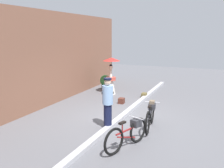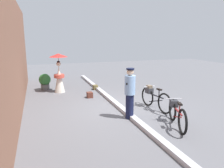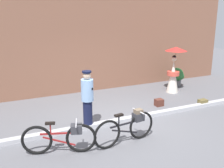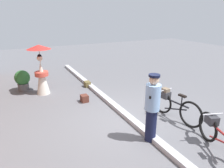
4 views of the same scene
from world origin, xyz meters
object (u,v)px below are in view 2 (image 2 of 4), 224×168
at_px(person_officer, 130,92).
at_px(person_with_parasol, 59,72).
at_px(backpack_spare, 90,95).
at_px(potted_plant_by_door, 45,81).
at_px(backpack_on_pavement, 95,87).
at_px(bicycle_far_side, 154,97).
at_px(bicycle_near_officer, 177,113).

bearing_deg(person_officer, person_with_parasol, 22.51).
xyz_separation_m(person_officer, backpack_spare, (2.86, 0.64, -0.76)).
distance_m(potted_plant_by_door, backpack_on_pavement, 2.54).
relative_size(bicycle_far_side, person_with_parasol, 0.95).
bearing_deg(backpack_spare, backpack_on_pavement, -23.89).
height_order(bicycle_far_side, backpack_spare, bicycle_far_side).
bearing_deg(bicycle_near_officer, person_officer, 45.97).
xyz_separation_m(bicycle_far_side, person_with_parasol, (3.71, 3.03, 0.52)).
distance_m(bicycle_near_officer, backpack_spare, 4.26).
relative_size(person_officer, backpack_on_pavement, 5.64).
xyz_separation_m(person_officer, backpack_on_pavement, (4.27, 0.02, -0.77)).
bearing_deg(potted_plant_by_door, backpack_on_pavement, -107.24).
relative_size(backpack_on_pavement, backpack_spare, 1.09).
relative_size(bicycle_near_officer, potted_plant_by_door, 2.03).
bearing_deg(backpack_on_pavement, potted_plant_by_door, 72.76).
bearing_deg(backpack_on_pavement, person_with_parasol, 88.68).
bearing_deg(backpack_spare, person_officer, -167.32).
xyz_separation_m(bicycle_near_officer, bicycle_far_side, (1.63, -0.18, 0.03)).
distance_m(bicycle_far_side, potted_plant_by_door, 5.74).
relative_size(person_officer, person_with_parasol, 0.90).
height_order(person_officer, person_with_parasol, person_with_parasol).
bearing_deg(bicycle_far_side, backpack_spare, 39.86).
distance_m(bicycle_far_side, backpack_on_pavement, 3.89).
relative_size(bicycle_near_officer, backpack_on_pavement, 5.64).
height_order(potted_plant_by_door, backpack_on_pavement, potted_plant_by_door).
relative_size(person_with_parasol, backpack_on_pavement, 6.29).
relative_size(bicycle_far_side, backpack_on_pavement, 5.96).
bearing_deg(potted_plant_by_door, backpack_spare, -140.36).
bearing_deg(person_with_parasol, backpack_spare, -141.69).
distance_m(person_officer, person_with_parasol, 4.66).
bearing_deg(person_with_parasol, potted_plant_by_door, 42.22).
bearing_deg(potted_plant_by_door, bicycle_near_officer, -149.99).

